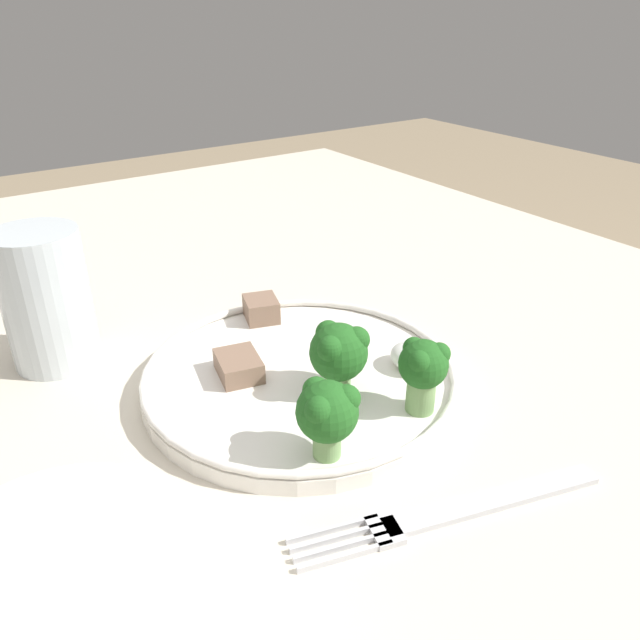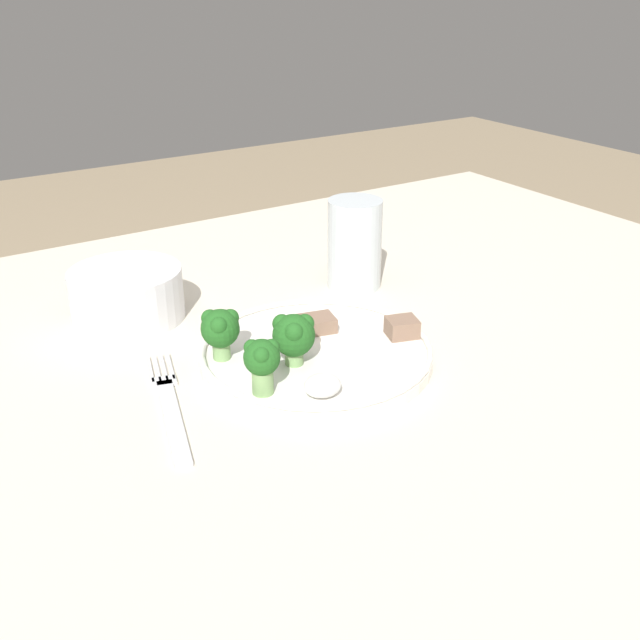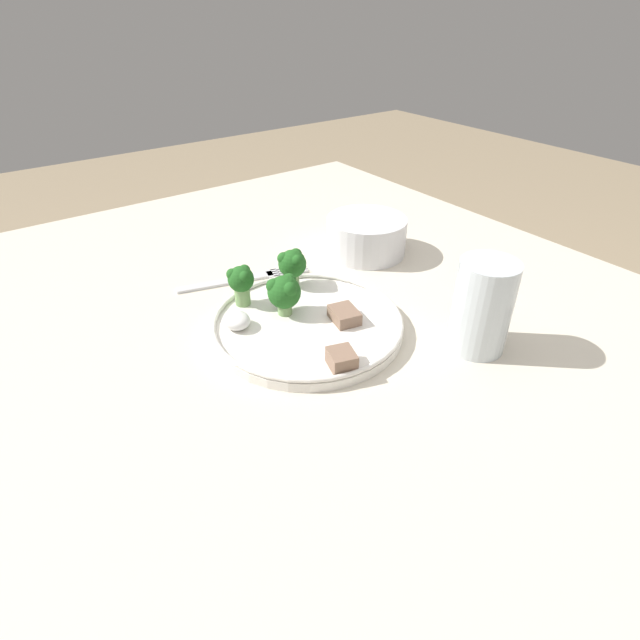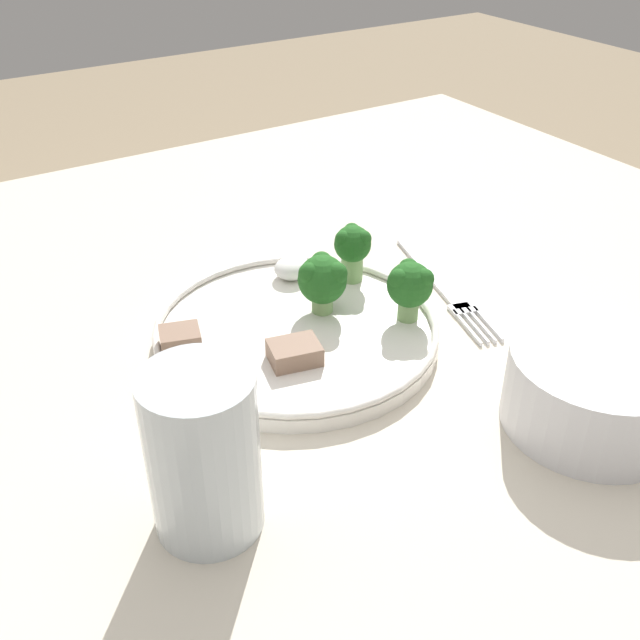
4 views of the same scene
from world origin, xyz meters
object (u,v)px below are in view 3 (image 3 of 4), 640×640
object	(u,v)px
fork	(244,279)
cream_bowl	(366,237)
drinking_glass	(481,311)
dinner_plate	(309,323)

from	to	relation	value
fork	cream_bowl	bearing A→B (deg)	80.27
fork	drinking_glass	size ratio (longest dim) A/B	1.73
dinner_plate	drinking_glass	size ratio (longest dim) A/B	2.13
dinner_plate	cream_bowl	world-z (taller)	cream_bowl
dinner_plate	fork	world-z (taller)	dinner_plate
dinner_plate	drinking_glass	xyz separation A→B (m)	(0.15, 0.14, 0.04)
dinner_plate	drinking_glass	bearing A→B (deg)	43.63
dinner_plate	drinking_glass	distance (m)	0.21
dinner_plate	fork	distance (m)	0.16
cream_bowl	drinking_glass	distance (m)	0.28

